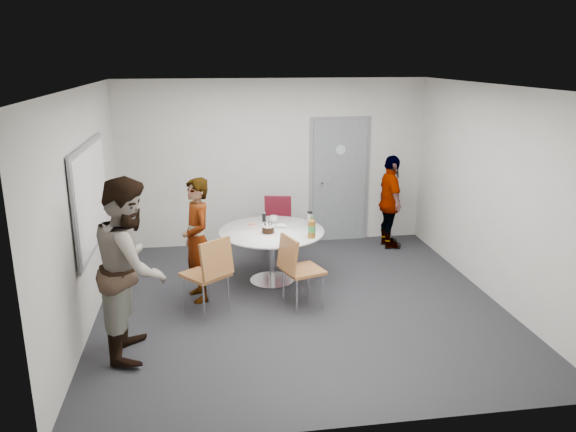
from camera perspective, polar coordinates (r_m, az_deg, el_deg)
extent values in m
plane|color=#252529|center=(7.23, 1.20, -8.86)|extent=(5.00, 5.00, 0.00)
plane|color=silver|center=(6.57, 1.34, 13.02)|extent=(5.00, 5.00, 0.00)
plane|color=#B3B0AA|center=(9.19, -1.45, 5.40)|extent=(5.00, 0.00, 5.00)
plane|color=#B3B0AA|center=(6.81, -19.91, 0.65)|extent=(0.00, 5.00, 5.00)
plane|color=#B3B0AA|center=(7.61, 20.16, 2.17)|extent=(0.00, 5.00, 5.00)
plane|color=#B3B0AA|center=(4.46, 6.88, -6.43)|extent=(5.00, 0.00, 5.00)
cube|color=slate|center=(9.43, 5.25, 3.59)|extent=(0.90, 0.05, 2.05)
cube|color=gray|center=(9.45, 5.21, 3.62)|extent=(1.02, 0.04, 2.12)
cylinder|color=#B2BFC6|center=(9.30, 5.37, 6.71)|extent=(0.16, 0.01, 0.16)
cylinder|color=silver|center=(9.30, 3.42, 3.43)|extent=(0.04, 0.14, 0.04)
cube|color=gray|center=(6.97, -19.41, 1.89)|extent=(0.03, 1.90, 1.25)
cube|color=white|center=(6.97, -19.25, 1.90)|extent=(0.01, 1.78, 1.13)
cylinder|color=white|center=(7.66, -1.68, -1.56)|extent=(1.43, 1.43, 0.03)
cylinder|color=silver|center=(7.77, -1.65, -4.11)|extent=(0.09, 0.09, 0.70)
cylinder|color=silver|center=(7.90, -1.63, -6.54)|extent=(0.61, 0.61, 0.02)
cylinder|color=white|center=(7.52, -2.04, -1.74)|extent=(0.22, 0.22, 0.01)
cylinder|color=black|center=(7.50, -2.04, -1.40)|extent=(0.16, 0.16, 0.09)
cylinder|color=white|center=(7.49, -2.04, -0.99)|extent=(0.17, 0.17, 0.02)
cylinder|color=brown|center=(7.30, 2.42, -1.37)|extent=(0.10, 0.10, 0.23)
cylinder|color=#399040|center=(7.30, 2.42, -1.30)|extent=(0.10, 0.10, 0.09)
cone|color=brown|center=(7.26, 2.43, -0.32)|extent=(0.10, 0.10, 0.05)
cylinder|color=#469C4D|center=(7.25, 2.43, -0.05)|extent=(0.04, 0.04, 0.02)
imported|color=white|center=(8.01, -1.47, -0.30)|extent=(0.16, 0.16, 0.09)
cylinder|color=black|center=(8.04, -2.45, -0.13)|extent=(0.05, 0.05, 0.12)
cylinder|color=silver|center=(7.85, 2.22, -0.33)|extent=(0.07, 0.07, 0.18)
cylinder|color=black|center=(7.82, 2.23, 0.38)|extent=(0.07, 0.07, 0.03)
cube|color=#D46F6A|center=(7.90, -3.64, -0.82)|extent=(0.12, 0.06, 0.02)
ellipsoid|color=white|center=(7.80, -0.66, -0.98)|extent=(0.22, 0.22, 0.03)
cube|color=brown|center=(6.87, -8.38, -5.87)|extent=(0.66, 0.66, 0.04)
cube|color=brown|center=(6.62, -7.26, -4.32)|extent=(0.41, 0.35, 0.45)
cylinder|color=silver|center=(7.21, -8.06, -6.93)|extent=(0.02, 0.02, 0.50)
cylinder|color=silver|center=(7.00, -10.50, -7.76)|extent=(0.02, 0.02, 0.50)
cylinder|color=silver|center=(6.94, -6.08, -7.80)|extent=(0.02, 0.02, 0.50)
cylinder|color=silver|center=(6.73, -8.55, -8.70)|extent=(0.02, 0.02, 0.50)
cube|color=brown|center=(6.97, 1.54, -5.54)|extent=(0.57, 0.57, 0.04)
cube|color=brown|center=(6.79, -0.03, -3.91)|extent=(0.23, 0.44, 0.43)
cylinder|color=silver|center=(7.00, 3.56, -7.60)|extent=(0.02, 0.02, 0.48)
cylinder|color=silver|center=(7.29, 2.10, -6.59)|extent=(0.02, 0.02, 0.48)
cylinder|color=silver|center=(6.84, 0.91, -8.17)|extent=(0.02, 0.02, 0.48)
cylinder|color=silver|center=(7.14, -0.47, -7.10)|extent=(0.02, 0.02, 0.48)
cube|color=maroon|center=(8.72, -1.15, -1.13)|extent=(0.53, 0.53, 0.04)
cube|color=maroon|center=(8.85, -1.03, 0.77)|extent=(0.43, 0.19, 0.42)
cylinder|color=silver|center=(8.64, -2.44, -2.95)|extent=(0.02, 0.02, 0.47)
cylinder|color=silver|center=(8.61, -0.07, -3.01)|extent=(0.02, 0.02, 0.47)
cylinder|color=silver|center=(8.98, -2.17, -2.21)|extent=(0.02, 0.02, 0.47)
cylinder|color=silver|center=(8.95, 0.11, -2.26)|extent=(0.02, 0.02, 0.47)
imported|color=#A5C6EA|center=(7.19, -9.20, -2.41)|extent=(0.53, 0.67, 1.59)
imported|color=white|center=(6.01, -15.63, -5.01)|extent=(0.74, 0.94, 1.89)
imported|color=black|center=(9.21, 10.36, 1.40)|extent=(0.40, 0.90, 1.52)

